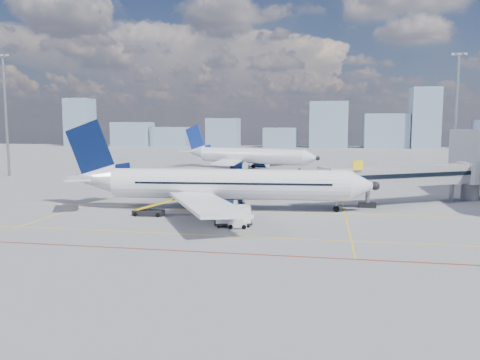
% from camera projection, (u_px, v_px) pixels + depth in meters
% --- Properties ---
extents(ground, '(420.00, 420.00, 0.00)m').
position_uv_depth(ground, '(217.00, 223.00, 51.17)').
color(ground, gray).
rests_on(ground, ground).
extents(apron_markings, '(90.00, 35.12, 0.01)m').
position_uv_depth(apron_markings, '(203.00, 230.00, 47.45)').
color(apron_markings, yellow).
rests_on(apron_markings, ground).
extents(jet_bridge, '(23.55, 15.78, 6.30)m').
position_uv_depth(jet_bridge, '(415.00, 177.00, 63.10)').
color(jet_bridge, '#95979D').
rests_on(jet_bridge, ground).
extents(floodlight_mast_nw, '(3.20, 0.61, 25.45)m').
position_uv_depth(floodlight_mast_nw, '(6.00, 112.00, 98.50)').
color(floodlight_mast_nw, slate).
rests_on(floodlight_mast_nw, ground).
extents(floodlight_mast_ne, '(3.20, 0.61, 25.45)m').
position_uv_depth(floodlight_mast_ne, '(456.00, 111.00, 96.64)').
color(floodlight_mast_ne, slate).
rests_on(floodlight_mast_ne, ground).
extents(distant_skyline, '(250.97, 15.41, 31.96)m').
position_uv_depth(distant_skyline, '(312.00, 127.00, 234.81)').
color(distant_skyline, '#7489A0').
rests_on(distant_skyline, ground).
extents(main_aircraft, '(39.45, 34.34, 11.52)m').
position_uv_depth(main_aircraft, '(216.00, 185.00, 58.63)').
color(main_aircraft, silver).
rests_on(main_aircraft, ground).
extents(second_aircraft, '(36.81, 31.19, 11.20)m').
position_uv_depth(second_aircraft, '(246.00, 156.00, 116.29)').
color(second_aircraft, silver).
rests_on(second_aircraft, ground).
extents(baggage_tug, '(2.00, 1.36, 1.31)m').
position_uv_depth(baggage_tug, '(237.00, 222.00, 48.25)').
color(baggage_tug, silver).
rests_on(baggage_tug, ground).
extents(cargo_dolly, '(4.23, 2.65, 2.16)m').
position_uv_depth(cargo_dolly, '(233.00, 215.00, 49.12)').
color(cargo_dolly, black).
rests_on(cargo_dolly, ground).
extents(belt_loader, '(5.22, 1.46, 2.13)m').
position_uv_depth(belt_loader, '(149.00, 211.00, 54.95)').
color(belt_loader, black).
rests_on(belt_loader, ground).
extents(ramp_worker, '(0.45, 0.61, 1.56)m').
position_uv_depth(ramp_worker, '(243.00, 221.00, 48.25)').
color(ramp_worker, gold).
rests_on(ramp_worker, ground).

